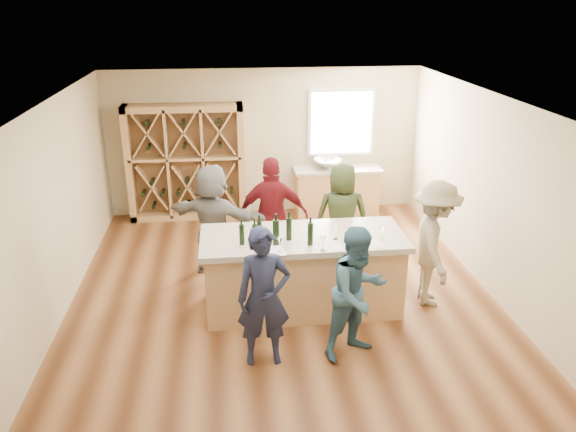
{
  "coord_description": "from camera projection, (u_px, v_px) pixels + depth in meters",
  "views": [
    {
      "loc": [
        -0.71,
        -7.11,
        4.06
      ],
      "look_at": [
        0.1,
        0.2,
        1.15
      ],
      "focal_mm": 35.0,
      "sensor_mm": 36.0,
      "label": 1
    }
  ],
  "objects": [
    {
      "name": "window_pane",
      "position": [
        342.0,
        123.0,
        10.82
      ],
      "size": [
        1.18,
        0.01,
        1.18
      ],
      "primitive_type": "cube",
      "color": "white",
      "rests_on": "wall_back"
    },
    {
      "name": "back_counter_top",
      "position": [
        337.0,
        169.0,
        10.91
      ],
      "size": [
        1.7,
        0.62,
        0.06
      ],
      "primitive_type": "cube",
      "color": "#B0A590",
      "rests_on": "back_counter_base"
    },
    {
      "name": "person_near_left",
      "position": [
        264.0,
        297.0,
        6.39
      ],
      "size": [
        0.63,
        0.47,
        1.69
      ],
      "primitive_type": "imported",
      "rotation": [
        0.0,
        0.0,
        0.02
      ],
      "color": "#191E38",
      "rests_on": "floor"
    },
    {
      "name": "wine_rack",
      "position": [
        186.0,
        163.0,
        10.6
      ],
      "size": [
        2.2,
        0.45,
        2.2
      ],
      "primitive_type": "cube",
      "color": "tan",
      "rests_on": "floor"
    },
    {
      "name": "wine_glass_a",
      "position": [
        280.0,
        244.0,
        6.94
      ],
      "size": [
        0.08,
        0.08,
        0.2
      ],
      "primitive_type": "cone",
      "rotation": [
        0.0,
        0.0,
        0.09
      ],
      "color": "white",
      "rests_on": "tasting_counter_top"
    },
    {
      "name": "wine_bottle_b",
      "position": [
        255.0,
        235.0,
        7.11
      ],
      "size": [
        0.08,
        0.08,
        0.28
      ],
      "primitive_type": "cylinder",
      "rotation": [
        0.0,
        0.0,
        -0.24
      ],
      "color": "black",
      "rests_on": "tasting_counter_top"
    },
    {
      "name": "wall_back",
      "position": [
        264.0,
        141.0,
        10.9
      ],
      "size": [
        6.0,
        0.1,
        2.8
      ],
      "primitive_type": "cube",
      "color": "#C4B38E",
      "rests_on": "ground"
    },
    {
      "name": "wall_right",
      "position": [
        497.0,
        196.0,
        7.93
      ],
      "size": [
        0.1,
        7.0,
        2.8
      ],
      "primitive_type": "cube",
      "color": "#C4B38E",
      "rests_on": "ground"
    },
    {
      "name": "person_far_right",
      "position": [
        342.0,
        216.0,
        8.7
      ],
      "size": [
        0.89,
        0.63,
        1.71
      ],
      "primitive_type": "imported",
      "rotation": [
        0.0,
        0.0,
        3.04
      ],
      "color": "#263319",
      "rests_on": "floor"
    },
    {
      "name": "wall_left",
      "position": [
        50.0,
        214.0,
        7.31
      ],
      "size": [
        0.1,
        7.0,
        2.8
      ],
      "primitive_type": "cube",
      "color": "#C4B38E",
      "rests_on": "ground"
    },
    {
      "name": "wine_bottle_c",
      "position": [
        259.0,
        231.0,
        7.25
      ],
      "size": [
        0.07,
        0.07,
        0.26
      ],
      "primitive_type": "cylinder",
      "rotation": [
        0.0,
        0.0,
        -0.02
      ],
      "color": "black",
      "rests_on": "tasting_counter_top"
    },
    {
      "name": "tasting_counter_top",
      "position": [
        303.0,
        238.0,
        7.46
      ],
      "size": [
        2.72,
        1.12,
        0.08
      ],
      "primitive_type": "cube",
      "color": "#B0A590",
      "rests_on": "tasting_counter_base"
    },
    {
      "name": "tasting_menu_b",
      "position": [
        331.0,
        246.0,
        7.12
      ],
      "size": [
        0.32,
        0.38,
        0.0
      ],
      "primitive_type": "cube",
      "rotation": [
        0.0,
        0.0,
        0.27
      ],
      "color": "white",
      "rests_on": "tasting_counter_top"
    },
    {
      "name": "wine_glass_e",
      "position": [
        382.0,
        233.0,
        7.28
      ],
      "size": [
        0.09,
        0.09,
        0.2
      ],
      "primitive_type": "cone",
      "rotation": [
        0.0,
        0.0,
        -0.25
      ],
      "color": "white",
      "rests_on": "tasting_counter_top"
    },
    {
      "name": "tasting_counter_base",
      "position": [
        303.0,
        274.0,
        7.66
      ],
      "size": [
        2.6,
        1.0,
        1.0
      ],
      "primitive_type": "cube",
      "color": "tan",
      "rests_on": "floor"
    },
    {
      "name": "tasting_menu_a",
      "position": [
        275.0,
        251.0,
        6.99
      ],
      "size": [
        0.27,
        0.34,
        0.0
      ],
      "primitive_type": "cube",
      "rotation": [
        0.0,
        0.0,
        0.15
      ],
      "color": "white",
      "rests_on": "tasting_counter_top"
    },
    {
      "name": "wine_glass_c",
      "position": [
        366.0,
        241.0,
        7.07
      ],
      "size": [
        0.08,
        0.08,
        0.17
      ],
      "primitive_type": "cone",
      "rotation": [
        0.0,
        0.0,
        -0.18
      ],
      "color": "white",
      "rests_on": "tasting_counter_top"
    },
    {
      "name": "person_far_left",
      "position": [
        213.0,
        220.0,
        8.52
      ],
      "size": [
        1.71,
        1.23,
        1.74
      ],
      "primitive_type": "imported",
      "rotation": [
        0.0,
        0.0,
        2.69
      ],
      "color": "slate",
      "rests_on": "floor"
    },
    {
      "name": "wine_glass_d",
      "position": [
        336.0,
        232.0,
        7.3
      ],
      "size": [
        0.08,
        0.08,
        0.2
      ],
      "primitive_type": "cone",
      "rotation": [
        0.0,
        0.0,
        0.05
      ],
      "color": "white",
      "rests_on": "tasting_counter_top"
    },
    {
      "name": "tasting_menu_c",
      "position": [
        376.0,
        243.0,
        7.22
      ],
      "size": [
        0.23,
        0.31,
        0.0
      ],
      "primitive_type": "cube",
      "rotation": [
        0.0,
        0.0,
        0.01
      ],
      "color": "white",
      "rests_on": "tasting_counter_top"
    },
    {
      "name": "wine_glass_b",
      "position": [
        323.0,
        244.0,
        6.97
      ],
      "size": [
        0.09,
        0.09,
        0.19
      ],
      "primitive_type": "cone",
      "rotation": [
        0.0,
        0.0,
        0.4
      ],
      "color": "white",
      "rests_on": "tasting_counter_top"
    },
    {
      "name": "sink",
      "position": [
        327.0,
        164.0,
        10.84
      ],
      "size": [
        0.54,
        0.54,
        0.19
      ],
      "primitive_type": "imported",
      "color": "silver",
      "rests_on": "back_counter_top"
    },
    {
      "name": "person_far_mid",
      "position": [
        273.0,
        216.0,
        8.55
      ],
      "size": [
        1.12,
        0.63,
        1.84
      ],
      "primitive_type": "imported",
      "rotation": [
        0.0,
        0.0,
        3.06
      ],
      "color": "#590F14",
      "rests_on": "floor"
    },
    {
      "name": "back_counter_base",
      "position": [
        337.0,
        192.0,
        11.08
      ],
      "size": [
        1.6,
        0.58,
        0.86
      ],
      "primitive_type": "cube",
      "color": "tan",
      "rests_on": "floor"
    },
    {
      "name": "faucet",
      "position": [
        326.0,
        158.0,
        10.99
      ],
      "size": [
        0.02,
        0.02,
        0.3
      ],
      "primitive_type": "cylinder",
      "color": "silver",
      "rests_on": "back_counter_top"
    },
    {
      "name": "person_server",
      "position": [
        434.0,
        244.0,
        7.66
      ],
      "size": [
        0.71,
        1.22,
        1.78
      ],
      "primitive_type": "imported",
      "rotation": [
        0.0,
        0.0,
        1.41
      ],
      "color": "gray",
      "rests_on": "floor"
    },
    {
      "name": "window_frame",
      "position": [
        341.0,
        123.0,
        10.85
      ],
      "size": [
        1.3,
        0.06,
        1.3
      ],
      "primitive_type": "cube",
      "color": "white",
      "rests_on": "wall_back"
    },
    {
      "name": "person_near_right",
      "position": [
        358.0,
        293.0,
        6.53
      ],
      "size": [
        0.91,
        0.75,
        1.64
      ],
      "primitive_type": "imported",
      "rotation": [
        0.0,
        0.0,
        0.47
      ],
      "color": "#335972",
      "rests_on": "floor"
    },
    {
      "name": "wine_bottle_e",
      "position": [
        289.0,
        229.0,
        7.26
      ],
      "size": [
        0.1,
        0.1,
        0.3
      ],
      "primitive_type": "cylinder",
      "rotation": [
        0.0,
        0.0,
        0.34
      ],
      "color": "black",
      "rests_on": "tasting_counter_top"
    },
    {
      "name": "wine_bottle_d",
      "position": [
        276.0,
        232.0,
        7.12
      ],
      "size": [
        0.1,
        0.1,
        0.34
      ],
      "primitive_type": "cylinder",
      "rotation": [
        0.0,
        0.0,
        -0.19
      ],
      "color": "black",
      "rests_on": "tasting_counter_top"
    },
    {
      "name": "ceiling",
      "position": [
        282.0,
        97.0,
        7.09
      ],
      "size": [
        6.0,
        7.0,
        0.1
      ],
      "primitive_type": "cube",
      "color": "white",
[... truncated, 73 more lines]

